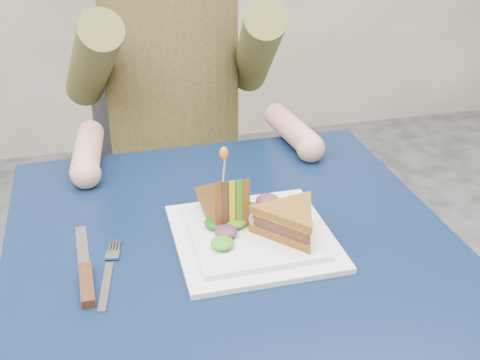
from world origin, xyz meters
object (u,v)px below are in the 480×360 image
object	(u,v)px
fork	(108,275)
sandwich_upright	(225,202)
knife	(86,277)
plate	(253,235)
table	(232,274)
sandwich_flat	(290,221)
chair	(172,155)
diner	(171,36)

from	to	relation	value
fork	sandwich_upright	bearing A→B (deg)	22.73
knife	fork	bearing A→B (deg)	3.76
plate	knife	distance (m)	0.28
sandwich_upright	plate	bearing A→B (deg)	-49.65
table	sandwich_flat	xyz separation A→B (m)	(0.09, -0.04, 0.12)
sandwich_flat	fork	world-z (taller)	sandwich_flat
sandwich_flat	sandwich_upright	xyz separation A→B (m)	(-0.09, 0.07, 0.01)
chair	knife	distance (m)	0.85
sandwich_flat	knife	xyz separation A→B (m)	(-0.33, -0.02, -0.04)
knife	chair	bearing A→B (deg)	73.01
sandwich_flat	chair	bearing A→B (deg)	96.47
sandwich_upright	fork	size ratio (longest dim) A/B	0.75
chair	sandwich_flat	world-z (taller)	chair
table	sandwich_upright	size ratio (longest dim) A/B	5.60
sandwich_flat	sandwich_upright	bearing A→B (deg)	143.10
table	diner	world-z (taller)	diner
diner	knife	bearing A→B (deg)	-109.59
chair	sandwich_flat	distance (m)	0.82
table	plate	world-z (taller)	plate
chair	table	bearing A→B (deg)	-90.00
fork	knife	distance (m)	0.03
chair	knife	size ratio (longest dim) A/B	4.20
fork	knife	world-z (taller)	knife
chair	sandwich_upright	size ratio (longest dim) A/B	6.94
chair	plate	distance (m)	0.78
sandwich_flat	fork	xyz separation A→B (m)	(-0.30, -0.02, -0.04)
table	fork	size ratio (longest dim) A/B	4.20
table	knife	world-z (taller)	knife
table	diner	bearing A→B (deg)	90.00
fork	knife	size ratio (longest dim) A/B	0.81
sandwich_flat	sandwich_upright	world-z (taller)	sandwich_upright
plate	fork	world-z (taller)	plate
fork	diner	bearing A→B (deg)	72.88
diner	sandwich_upright	xyz separation A→B (m)	(-0.01, -0.59, -0.13)
chair	fork	distance (m)	0.84
sandwich_upright	knife	distance (m)	0.26
diner	fork	size ratio (longest dim) A/B	4.17
diner	knife	size ratio (longest dim) A/B	3.37
table	plate	size ratio (longest dim) A/B	2.88
knife	table	bearing A→B (deg)	14.47
fork	table	bearing A→B (deg)	16.10
fork	chair	bearing A→B (deg)	75.19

